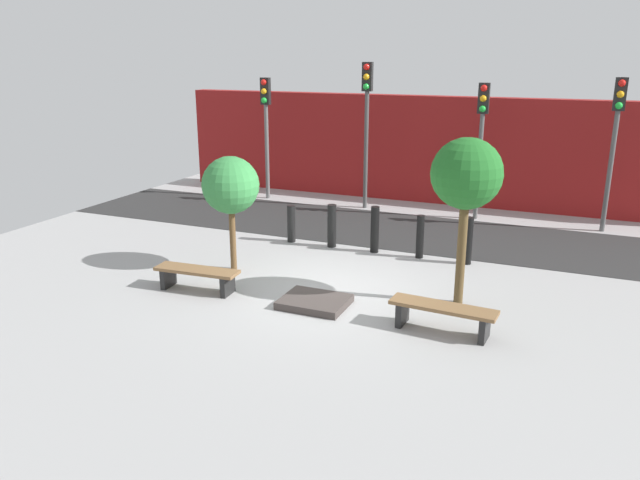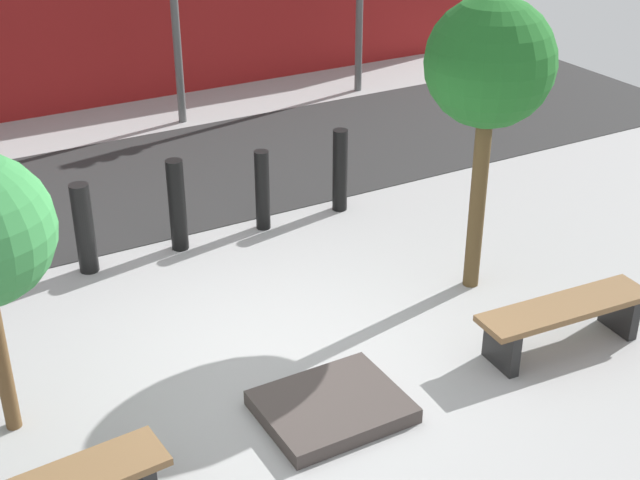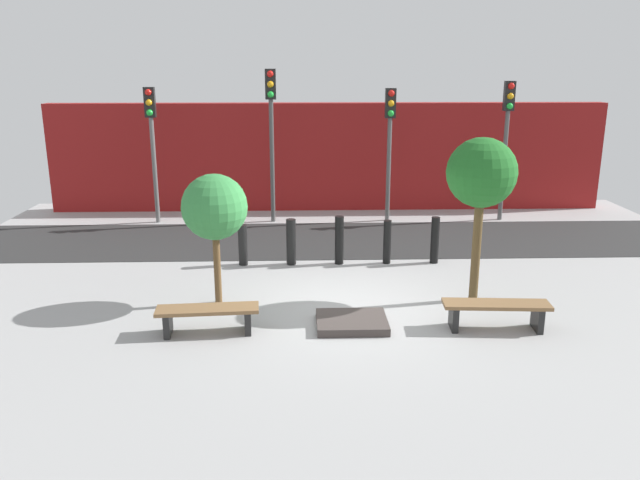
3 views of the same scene
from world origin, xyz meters
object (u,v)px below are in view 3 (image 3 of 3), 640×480
Objects in this scene: tree_behind_right_bench at (481,175)px; tree_behind_left_bench at (215,208)px; traffic_light_mid_east at (390,130)px; bollard_center at (339,240)px; bollard_left at (291,242)px; planter_bed at (352,322)px; bollard_far_right at (435,240)px; bollard_right at (387,242)px; bench_right at (496,310)px; traffic_light_west at (152,130)px; bench_left at (208,315)px; bollard_far_left at (243,245)px; traffic_light_mid_west at (271,119)px; traffic_light_east at (507,126)px.

tree_behind_left_bench is at bearing -180.00° from tree_behind_right_bench.
bollard_center is at bearing -112.14° from traffic_light_mid_east.
traffic_light_mid_east is (2.62, 3.89, 1.98)m from bollard_left.
tree_behind_right_bench is (2.33, 1.13, 2.26)m from planter_bed.
planter_bed is at bearing -121.58° from bollard_far_right.
bollard_right is at bearing 0.00° from bollard_left.
bollard_left is (-3.37, 3.58, 0.17)m from bench_right.
traffic_light_west is (-3.72, 3.90, 2.01)m from bollard_left.
tree_behind_left_bench is at bearing -68.46° from traffic_light_west.
bench_left is 1.42× the size of planter_bed.
traffic_light_mid_east is at bearing 77.71° from planter_bed.
traffic_light_mid_east is at bearing 97.19° from bollard_far_right.
planter_bed is 0.32× the size of traffic_light_west.
bollard_far_left is at bearing 180.00° from bollard_left.
traffic_light_mid_east is at bearing 58.40° from bench_left.
bench_right reaches higher than bench_left.
planter_bed is at bearing -58.42° from bollard_far_left.
traffic_light_mid_west is at bearing 133.22° from bollard_far_right.
traffic_light_west is (-6.83, 3.90, 1.99)m from bollard_far_right.
planter_bed is at bearing -154.09° from tree_behind_right_bench.
traffic_light_east is at bearing 56.83° from planter_bed.
traffic_light_mid_east is at bearing 57.47° from tree_behind_left_bench.
traffic_light_east reaches higher than bollard_far_right.
bollard_right is at bearing -97.99° from traffic_light_mid_east.
tree_behind_right_bench reaches higher than bollard_center.
bench_right is at bearing -70.13° from bollard_right.
bollard_center is at bearing 180.00° from bollard_far_right.
traffic_light_east is (2.68, 3.90, 2.09)m from bollard_far_right.
bollard_left is 0.28× the size of traffic_light_west.
bench_left is 10.55m from traffic_light_east.
bollard_left is at bearing -123.96° from traffic_light_mid_east.
traffic_light_mid_west is at bearing 123.95° from bollard_right.
bench_right is 0.48× the size of traffic_light_west.
traffic_light_mid_west is at bearing 102.29° from planter_bed.
bollard_far_right is (1.04, 0.00, 0.03)m from bollard_right.
bollard_left reaches higher than bollard_right.
tree_behind_right_bench is (4.66, 1.33, 2.01)m from bench_left.
bollard_far_right is (3.11, 0.00, 0.01)m from bollard_left.
traffic_light_mid_west is (-1.58, 7.27, 2.73)m from planter_bed.
traffic_light_mid_east is 0.95× the size of traffic_light_east.
bollard_left is 1.04m from bollard_center.
traffic_light_mid_east is (1.58, 7.27, 2.42)m from planter_bed.
traffic_light_west is at bearing -179.98° from traffic_light_mid_west.
bollard_left is 4.56m from traffic_light_mid_west.
bollard_far_left is at bearing 180.00° from bollard_center.
tree_behind_left_bench is 0.79× the size of tree_behind_right_bench.
bollard_right is at bearing -56.05° from traffic_light_mid_west.
traffic_light_west is at bearing 146.08° from bollard_right.
bollard_center is at bearing 127.03° from bench_right.
bench_left is 0.56× the size of tree_behind_right_bench.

